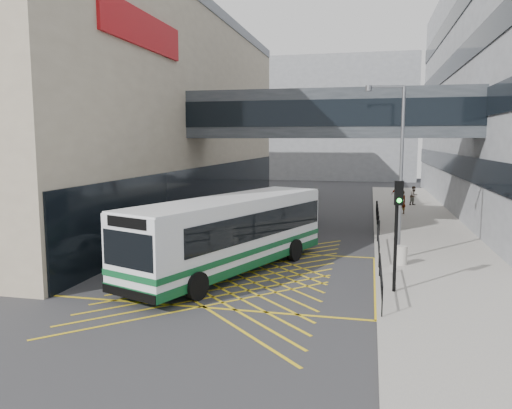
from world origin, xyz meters
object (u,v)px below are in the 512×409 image
Objects in this scene: traffic_light at (397,220)px; car_white at (146,250)px; bus at (232,232)px; litter_bin at (402,255)px; car_dark at (258,228)px; car_silver at (303,214)px; street_lamp at (398,162)px; pedestrian_b at (414,196)px; pedestrian_c at (397,195)px; pedestrian_a at (402,202)px.

car_white is at bearing 158.79° from traffic_light.
bus is 7.92m from litter_bin.
car_dark is 6.09m from car_silver.
car_silver is at bearing 118.78° from litter_bin.
litter_bin is (7.95, -5.26, -0.04)m from car_dark.
street_lamp is at bearing 103.09° from litter_bin.
street_lamp is at bearing -140.06° from pedestrian_b.
bus is 26.64m from pedestrian_c.
traffic_light is 2.50× the size of pedestrian_c.
car_silver is at bearing -111.32° from car_dark.
bus reaches higher than pedestrian_c.
bus is 2.97× the size of car_dark.
car_white is (-4.21, 0.09, -1.04)m from bus.
pedestrian_c is (-0.06, 6.28, -0.07)m from pedestrian_a.
bus is at bearing 159.67° from car_white.
pedestrian_a is at bearing 105.48° from pedestrian_c.
pedestrian_c is at bearing 87.79° from litter_bin.
street_lamp reaches higher than car_dark.
car_dark is 0.89× the size of car_silver.
car_dark is 14.47m from pedestrian_a.
street_lamp is at bearing 148.62° from car_dark.
car_silver is (5.60, 13.31, -0.04)m from car_white.
litter_bin is 22.54m from pedestrian_b.
car_white is 2.81× the size of pedestrian_c.
bus is 2.55× the size of car_white.
street_lamp reaches higher than pedestrian_b.
pedestrian_b is 0.99× the size of pedestrian_c.
pedestrian_b is (10.26, 17.16, 0.36)m from car_dark.
traffic_light is 5.03m from litter_bin.
street_lamp is 4.43m from litter_bin.
street_lamp is 4.88× the size of pedestrian_c.
litter_bin is at bearing 73.48° from traffic_light.
traffic_light is at bearing -102.22° from street_lamp.
pedestrian_c reaches higher than car_silver.
car_silver is 5.23× the size of litter_bin.
traffic_light is (11.18, -2.19, 2.16)m from car_white.
pedestrian_b is at bearing -138.71° from car_white.
pedestrian_a is at bearing -146.45° from pedestrian_b.
car_silver is at bearing 110.49° from street_lamp.
bus is 6.63× the size of pedestrian_a.
car_white is 12.59m from street_lamp.
car_dark is at bearing 142.07° from street_lamp.
bus reaches higher than car_dark.
litter_bin is 0.52× the size of pedestrian_c.
car_white is 14.44m from car_silver.
litter_bin is at bearing 102.73° from pedestrian_c.
pedestrian_a is 1.08× the size of pedestrian_c.
pedestrian_c reaches higher than pedestrian_b.
car_silver is 12.18m from street_lamp.
car_silver is at bearing -132.00° from car_white.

